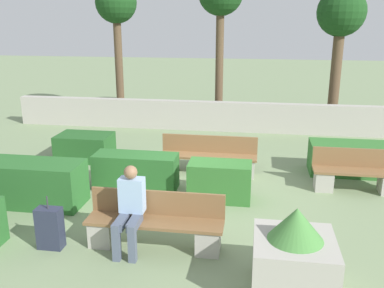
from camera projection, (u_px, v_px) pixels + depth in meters
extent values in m
plane|color=gray|center=(192.00, 193.00, 8.73)|extent=(60.00, 60.00, 0.00)
cube|color=#ADA89E|center=(217.00, 116.00, 13.46)|extent=(13.09, 0.30, 0.92)
cube|color=brown|center=(154.00, 223.00, 6.55)|extent=(2.13, 0.44, 0.05)
cube|color=brown|center=(157.00, 203.00, 6.72)|extent=(2.13, 0.04, 0.40)
cube|color=#ADA89E|center=(103.00, 232.00, 6.74)|extent=(0.36, 0.40, 0.40)
cube|color=#ADA89E|center=(208.00, 240.00, 6.49)|extent=(0.36, 0.40, 0.40)
cube|color=brown|center=(208.00, 156.00, 9.67)|extent=(2.20, 0.44, 0.05)
cube|color=brown|center=(209.00, 144.00, 9.84)|extent=(2.20, 0.04, 0.40)
cube|color=#ADA89E|center=(171.00, 164.00, 9.87)|extent=(0.36, 0.40, 0.40)
cube|color=#ADA89E|center=(246.00, 168.00, 9.61)|extent=(0.36, 0.40, 0.40)
cube|color=brown|center=(357.00, 172.00, 8.71)|extent=(1.74, 0.44, 0.05)
cube|color=brown|center=(356.00, 158.00, 8.87)|extent=(1.74, 0.04, 0.40)
cube|color=#ADA89E|center=(324.00, 180.00, 8.87)|extent=(0.36, 0.40, 0.40)
cube|color=#515B70|center=(122.00, 221.00, 6.39)|extent=(0.14, 0.46, 0.13)
cube|color=#515B70|center=(135.00, 222.00, 6.36)|extent=(0.14, 0.46, 0.13)
cube|color=#515B70|center=(116.00, 242.00, 6.24)|extent=(0.11, 0.11, 0.58)
cube|color=#515B70|center=(132.00, 244.00, 6.20)|extent=(0.11, 0.11, 0.58)
cube|color=#9EBCE0|center=(132.00, 195.00, 6.51)|extent=(0.38, 0.22, 0.54)
sphere|color=#936B4C|center=(131.00, 172.00, 6.38)|extent=(0.21, 0.21, 0.21)
cube|color=#33702D|center=(358.00, 159.00, 9.72)|extent=(2.14, 0.83, 0.72)
cube|color=#33702D|center=(220.00, 181.00, 8.35)|extent=(1.22, 0.63, 0.75)
cube|color=#286028|center=(136.00, 171.00, 8.90)|extent=(1.73, 0.62, 0.74)
cube|color=#286028|center=(31.00, 183.00, 8.14)|extent=(2.02, 0.81, 0.84)
cube|color=#235623|center=(85.00, 147.00, 10.75)|extent=(1.33, 0.88, 0.64)
cube|color=#ADA89E|center=(293.00, 266.00, 5.48)|extent=(1.03, 1.03, 0.77)
cone|color=#47843D|center=(296.00, 224.00, 5.30)|extent=(0.70, 0.70, 0.43)
cube|color=#282D42|center=(50.00, 228.00, 6.58)|extent=(0.39, 0.22, 0.66)
cylinder|color=#333338|center=(47.00, 202.00, 6.46)|extent=(0.02, 0.02, 0.20)
cylinder|color=brown|center=(119.00, 66.00, 15.19)|extent=(0.27, 0.27, 3.56)
sphere|color=#194219|center=(116.00, 2.00, 14.58)|extent=(1.42, 1.42, 1.42)
cylinder|color=brown|center=(219.00, 66.00, 14.09)|extent=(0.26, 0.26, 3.81)
cylinder|color=brown|center=(335.00, 77.00, 13.81)|extent=(0.34, 0.34, 3.20)
sphere|color=#194219|center=(341.00, 12.00, 13.23)|extent=(1.51, 1.51, 1.51)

